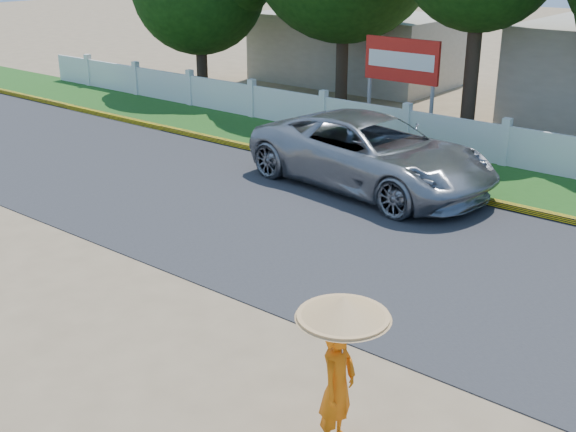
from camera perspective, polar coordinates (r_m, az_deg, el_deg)
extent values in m
plane|color=#9E8460|center=(11.47, -6.37, -8.89)|extent=(120.00, 120.00, 0.00)
cube|color=#38383A|center=(14.62, 6.17, -1.99)|extent=(60.00, 7.00, 0.02)
cube|color=#2D601E|center=(18.99, 14.87, 2.91)|extent=(60.00, 3.50, 0.03)
cube|color=yellow|center=(17.50, 12.55, 1.80)|extent=(40.00, 0.18, 0.16)
cube|color=silver|center=(20.13, 16.76, 5.32)|extent=(40.00, 0.10, 1.10)
cube|color=#B7AD99|center=(31.37, 5.44, 13.06)|extent=(8.00, 5.00, 2.80)
imported|color=#94969B|center=(17.60, 6.60, 4.99)|extent=(6.59, 3.66, 1.75)
imported|color=orange|center=(8.69, 3.93, -13.29)|extent=(0.45, 0.63, 1.60)
cylinder|color=#95969B|center=(8.33, 4.32, -9.90)|extent=(0.02, 0.02, 1.04)
cone|color=tan|center=(8.11, 4.41, -7.20)|extent=(1.10, 1.10, 0.26)
cylinder|color=gray|center=(23.22, 6.43, 9.23)|extent=(0.12, 0.12, 2.00)
cylinder|color=gray|center=(22.14, 11.26, 8.39)|extent=(0.12, 0.12, 2.00)
cube|color=red|center=(22.43, 8.98, 12.07)|extent=(2.50, 0.12, 1.30)
cube|color=silver|center=(22.38, 8.90, 12.06)|extent=(2.25, 0.02, 0.49)
cylinder|color=#473828|center=(22.91, 14.33, 11.33)|extent=(0.44, 0.44, 4.17)
cylinder|color=#473828|center=(29.49, -6.84, 12.31)|extent=(0.44, 0.44, 2.60)
cylinder|color=#473828|center=(27.02, 4.30, 12.77)|extent=(0.44, 0.44, 3.68)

